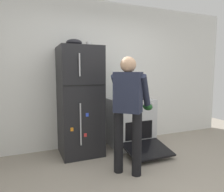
# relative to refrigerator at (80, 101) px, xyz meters

# --- Properties ---
(kitchen_wall_back) EXTENTS (6.00, 0.10, 2.70)m
(kitchen_wall_back) POSITION_rel_refrigerator_xyz_m (0.43, 0.38, 0.44)
(kitchen_wall_back) COLOR white
(kitchen_wall_back) RESTS_ON ground
(refrigerator) EXTENTS (0.68, 0.72, 1.81)m
(refrigerator) POSITION_rel_refrigerator_xyz_m (0.00, 0.00, 0.00)
(refrigerator) COLOR black
(refrigerator) RESTS_ON ground
(stove_range) EXTENTS (0.76, 1.21, 0.90)m
(stove_range) POSITION_rel_refrigerator_xyz_m (0.97, -0.02, -0.47)
(stove_range) COLOR silver
(stove_range) RESTS_ON ground
(person_cook) EXTENTS (0.63, 0.66, 1.60)m
(person_cook) POSITION_rel_refrigerator_xyz_m (0.43, -0.95, 0.04)
(person_cook) COLOR black
(person_cook) RESTS_ON ground
(red_pot) EXTENTS (0.33, 0.23, 0.14)m
(red_pot) POSITION_rel_refrigerator_xyz_m (0.81, -0.05, 0.07)
(red_pot) COLOR #236638
(red_pot) RESTS_ON stove_range
(coffee_mug) EXTENTS (0.11, 0.08, 0.10)m
(coffee_mug) POSITION_rel_refrigerator_xyz_m (0.18, 0.05, 0.95)
(coffee_mug) COLOR silver
(coffee_mug) RESTS_ON refrigerator
(pepper_mill) EXTENTS (0.05, 0.05, 0.20)m
(pepper_mill) POSITION_rel_refrigerator_xyz_m (1.27, 0.20, 0.10)
(pepper_mill) COLOR brown
(pepper_mill) RESTS_ON stove_range
(mixing_bowl) EXTENTS (0.26, 0.26, 0.12)m
(mixing_bowl) POSITION_rel_refrigerator_xyz_m (-0.08, 0.00, 0.96)
(mixing_bowl) COLOR black
(mixing_bowl) RESTS_ON refrigerator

